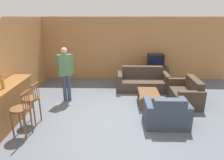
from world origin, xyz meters
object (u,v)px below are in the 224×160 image
(bar_chair_mid, at_px, (32,102))
(bottle, at_px, (3,83))
(coffee_table, at_px, (149,94))
(loveseat_right, at_px, (186,94))
(tv, at_px, (156,60))
(couch_far, at_px, (142,82))
(person_by_window, at_px, (66,71))
(tv_unit, at_px, (155,74))
(bar_chair_near, at_px, (21,112))
(armchair_near, at_px, (166,114))

(bar_chair_mid, distance_m, bottle, 0.80)
(coffee_table, height_order, bottle, bottle)
(bar_chair_mid, height_order, coffee_table, bar_chair_mid)
(loveseat_right, relative_size, tv, 2.16)
(loveseat_right, bearing_deg, couch_far, 137.39)
(bar_chair_mid, distance_m, couch_far, 4.01)
(couch_far, height_order, person_by_window, person_by_window)
(bar_chair_mid, xyz_separation_m, person_by_window, (0.54, 1.43, 0.40))
(tv, distance_m, bottle, 5.63)
(loveseat_right, height_order, bottle, bottle)
(bar_chair_mid, height_order, loveseat_right, bar_chair_mid)
(person_by_window, bearing_deg, bar_chair_mid, -110.69)
(tv_unit, bearing_deg, coffee_table, -104.62)
(bar_chair_near, xyz_separation_m, couch_far, (3.10, 3.09, -0.30))
(bar_chair_near, bearing_deg, bottle, 143.63)
(loveseat_right, bearing_deg, bottle, -162.58)
(bar_chair_near, xyz_separation_m, person_by_window, (0.54, 1.99, 0.40))
(tv, bearing_deg, person_by_window, -147.18)
(couch_far, xyz_separation_m, coffee_table, (0.04, -1.31, 0.05))
(bar_chair_mid, height_order, tv, tv)
(bar_chair_mid, bearing_deg, person_by_window, 69.31)
(person_by_window, bearing_deg, loveseat_right, -0.66)
(bar_chair_mid, relative_size, person_by_window, 0.63)
(couch_far, relative_size, armchair_near, 1.71)
(bar_chair_near, distance_m, tv, 5.52)
(bar_chair_near, bearing_deg, bar_chair_mid, 90.00)
(loveseat_right, distance_m, tv_unit, 2.19)
(tv, height_order, person_by_window, person_by_window)
(tv, bearing_deg, bottle, -139.70)
(couch_far, relative_size, person_by_window, 1.06)
(couch_far, xyz_separation_m, person_by_window, (-2.56, -1.09, 0.71))
(loveseat_right, xyz_separation_m, tv_unit, (-0.61, 2.11, 0.03))
(coffee_table, bearing_deg, couch_far, 91.67)
(loveseat_right, bearing_deg, armchair_near, -123.96)
(bar_chair_near, height_order, coffee_table, bar_chair_near)
(couch_far, bearing_deg, bar_chair_mid, -140.89)
(tv, bearing_deg, loveseat_right, -73.95)
(couch_far, xyz_separation_m, loveseat_right, (1.24, -1.14, -0.00))
(bar_chair_mid, relative_size, tv_unit, 1.07)
(tv_unit, xyz_separation_m, person_by_window, (-3.19, -2.06, 0.69))
(armchair_near, height_order, person_by_window, person_by_window)
(loveseat_right, xyz_separation_m, tv, (-0.61, 2.10, 0.60))
(armchair_near, bearing_deg, coffee_table, 102.27)
(armchair_near, relative_size, loveseat_right, 0.79)
(armchair_near, relative_size, tv_unit, 1.05)
(armchair_near, bearing_deg, bar_chair_near, -170.64)
(bar_chair_near, relative_size, bottle, 3.55)
(couch_far, bearing_deg, tv, 56.75)
(tv_unit, bearing_deg, couch_far, -123.17)
(bar_chair_mid, bearing_deg, couch_far, 39.11)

